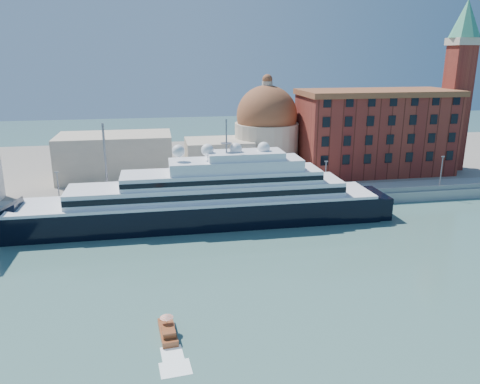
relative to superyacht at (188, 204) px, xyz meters
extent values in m
plane|color=#375F5B|center=(2.99, -23.00, -4.45)|extent=(400.00, 400.00, 0.00)
cube|color=gray|center=(2.99, 11.00, -3.20)|extent=(180.00, 10.00, 2.50)
cube|color=slate|center=(2.99, 52.00, -3.45)|extent=(260.00, 72.00, 2.00)
cube|color=slate|center=(2.99, 6.50, -1.35)|extent=(180.00, 0.10, 1.20)
cube|color=black|center=(2.35, 0.00, -2.30)|extent=(76.55, 11.78, 6.38)
cube|color=black|center=(40.62, 0.00, -2.49)|extent=(5.89, 10.80, 5.89)
cube|color=white|center=(2.35, 0.00, 1.14)|extent=(74.59, 11.97, 0.59)
cube|color=white|center=(4.31, 0.00, 2.91)|extent=(56.92, 9.81, 2.94)
cube|color=black|center=(4.31, -4.90, 2.91)|extent=(56.92, 0.15, 1.18)
cube|color=white|center=(7.26, 0.00, 5.65)|extent=(41.22, 8.83, 2.55)
cube|color=white|center=(10.20, 0.00, 8.11)|extent=(27.48, 7.85, 2.36)
cube|color=white|center=(12.16, 0.00, 10.07)|extent=(15.70, 6.87, 1.57)
cylinder|color=slate|center=(8.24, 0.00, 14.19)|extent=(0.29, 0.29, 6.87)
sphere|color=white|center=(-1.58, 0.00, 11.44)|extent=(2.55, 2.55, 2.55)
sphere|color=white|center=(4.31, 0.00, 11.44)|extent=(2.55, 2.55, 2.55)
sphere|color=white|center=(10.20, 0.00, 11.44)|extent=(2.55, 2.55, 2.55)
sphere|color=white|center=(16.09, 0.00, 11.44)|extent=(2.55, 2.55, 2.55)
cube|color=brown|center=(-5.57, -40.31, -4.11)|extent=(2.53, 6.10, 0.99)
cube|color=brown|center=(-5.47, -41.30, -3.27)|extent=(1.81, 2.61, 0.79)
cylinder|color=slate|center=(-5.61, -39.82, -2.87)|extent=(0.06, 0.06, 1.58)
cone|color=#DF411A|center=(-5.61, -39.82, -1.98)|extent=(1.78, 1.78, 0.40)
cube|color=maroon|center=(54.99, 29.00, 8.55)|extent=(42.00, 18.00, 22.00)
cube|color=brown|center=(54.99, 29.00, 20.05)|extent=(43.00, 19.00, 1.50)
cube|color=maroon|center=(78.99, 29.00, 15.05)|extent=(6.00, 6.00, 35.00)
cube|color=beige|center=(78.99, 29.00, 33.55)|extent=(7.00, 7.00, 2.00)
cone|color=#459973|center=(78.99, 29.00, 39.55)|extent=(8.40, 8.40, 10.00)
cylinder|color=beige|center=(24.99, 35.00, 4.55)|extent=(18.00, 18.00, 14.00)
sphere|color=brown|center=(24.99, 35.00, 13.55)|extent=(17.00, 17.00, 17.00)
cylinder|color=beige|center=(24.99, 35.00, 21.55)|extent=(3.00, 3.00, 3.00)
cube|color=beige|center=(10.99, 33.00, 2.55)|extent=(18.00, 14.00, 10.00)
cube|color=beige|center=(-17.01, 35.00, 3.55)|extent=(30.00, 16.00, 12.00)
cylinder|color=slate|center=(-27.01, 8.00, 2.05)|extent=(0.24, 0.24, 8.00)
cube|color=slate|center=(-27.01, 8.00, 6.15)|extent=(0.80, 0.30, 0.25)
cylinder|color=slate|center=(2.99, 8.00, 2.05)|extent=(0.24, 0.24, 8.00)
cube|color=slate|center=(2.99, 8.00, 6.15)|extent=(0.80, 0.30, 0.25)
cylinder|color=slate|center=(32.99, 8.00, 2.05)|extent=(0.24, 0.24, 8.00)
cube|color=slate|center=(32.99, 8.00, 6.15)|extent=(0.80, 0.30, 0.25)
cylinder|color=slate|center=(62.99, 8.00, 2.05)|extent=(0.24, 0.24, 8.00)
cube|color=slate|center=(62.99, 8.00, 6.15)|extent=(0.80, 0.30, 0.25)
cylinder|color=slate|center=(-17.01, 10.00, 7.05)|extent=(0.50, 0.50, 18.00)
camera|label=1|loc=(-5.67, -93.43, 30.16)|focal=35.00mm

